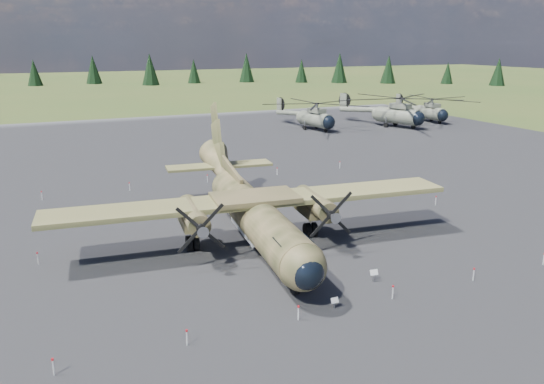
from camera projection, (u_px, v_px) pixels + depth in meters
name	position (u px, v px, depth m)	size (l,w,h in m)	color
ground	(267.00, 230.00, 41.42)	(500.00, 500.00, 0.00)	#4F5224
apron	(226.00, 197.00, 50.24)	(120.00, 120.00, 0.04)	#515156
transport_plane	(251.00, 205.00, 38.49)	(28.94, 26.18, 9.52)	#3C3E21
helicopter_near	(315.00, 111.00, 87.90)	(20.87, 22.61, 4.59)	gray
helicopter_mid	(398.00, 106.00, 90.62)	(25.96, 26.11, 5.16)	gray
helicopter_far	(431.00, 105.00, 96.80)	(17.70, 20.57, 4.38)	gray
info_placard_left	(335.00, 301.00, 29.04)	(0.44, 0.19, 0.68)	gray
info_placard_right	(374.00, 274.00, 32.40)	(0.52, 0.27, 0.78)	gray
barrier_fence	(262.00, 225.00, 41.04)	(33.12, 29.62, 0.85)	silver
treeline	(312.00, 160.00, 43.39)	(333.80, 334.05, 10.81)	black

